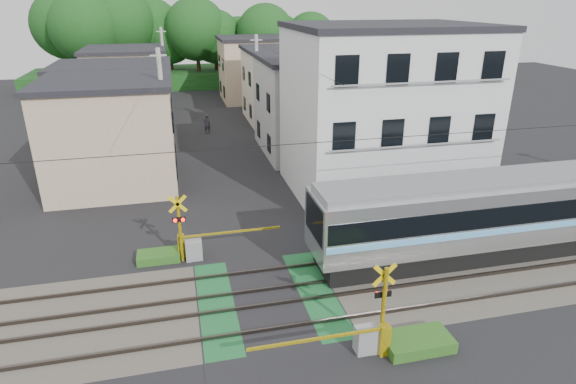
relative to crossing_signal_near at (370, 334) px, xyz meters
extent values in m
plane|color=black|center=(-2.59, 3.65, -0.71)|extent=(120.00, 120.00, 0.00)
cube|color=#47423A|center=(-2.59, 3.65, -0.71)|extent=(120.00, 6.00, 0.00)
cube|color=black|center=(-2.59, 3.65, -0.71)|extent=(5.20, 120.00, 0.00)
cube|color=#145126|center=(-4.49, 3.65, -0.70)|extent=(1.30, 6.00, 0.00)
cube|color=#145126|center=(-0.69, 3.65, -0.70)|extent=(1.30, 6.00, 0.00)
cube|color=#3F3833|center=(-2.59, 1.75, -0.64)|extent=(120.00, 0.08, 0.14)
cube|color=#3F3833|center=(-2.59, 3.15, -0.64)|extent=(120.00, 0.08, 0.14)
cube|color=#3F3833|center=(-2.59, 4.15, -0.64)|extent=(120.00, 0.08, 0.14)
cube|color=#3F3833|center=(-2.59, 5.55, -0.64)|extent=(120.00, 0.08, 0.14)
cube|color=black|center=(8.27, 4.85, -0.28)|extent=(16.74, 2.31, 0.87)
cube|color=black|center=(2.17, 4.85, -0.42)|extent=(2.32, 2.13, 0.58)
cube|color=silver|center=(8.27, 4.85, 1.42)|extent=(17.44, 2.71, 2.52)
cube|color=black|center=(8.27, 4.85, 1.72)|extent=(17.16, 2.75, 0.86)
cube|color=#5CADE8|center=(8.27, 4.85, 1.07)|extent=(17.26, 2.74, 0.27)
cube|color=slate|center=(8.27, 4.85, 2.80)|extent=(17.09, 2.22, 0.23)
cube|color=black|center=(-0.40, 4.85, 1.80)|extent=(0.10, 2.33, 1.51)
cylinder|color=yellow|center=(0.41, 0.05, 0.79)|extent=(0.14, 0.14, 3.00)
cube|color=yellow|center=(0.41, 0.15, 1.99)|extent=(0.77, 0.05, 0.77)
cube|color=yellow|center=(0.41, 0.15, 1.99)|extent=(0.77, 0.05, 0.77)
cube|color=black|center=(0.41, 0.15, 1.29)|extent=(0.55, 0.05, 0.20)
sphere|color=#FF0C07|center=(0.25, 0.21, 1.29)|extent=(0.16, 0.16, 0.16)
sphere|color=#FF0C07|center=(0.57, 0.21, 1.29)|extent=(0.16, 0.16, 0.16)
cube|color=gray|center=(-0.09, 0.05, -0.26)|extent=(0.70, 0.50, 0.90)
cube|color=yellow|center=(0.41, -0.20, -0.16)|extent=(0.30, 0.30, 1.10)
cube|color=yellow|center=(-1.84, -0.20, 0.29)|extent=(4.20, 0.08, 0.08)
cylinder|color=yellow|center=(-5.59, 7.25, 0.79)|extent=(0.14, 0.14, 3.00)
cube|color=yellow|center=(-5.59, 7.15, 1.99)|extent=(0.77, 0.05, 0.77)
cube|color=yellow|center=(-5.59, 7.15, 1.99)|extent=(0.77, 0.05, 0.77)
cube|color=black|center=(-5.59, 7.15, 1.29)|extent=(0.55, 0.05, 0.20)
sphere|color=#FF0C07|center=(-5.75, 7.09, 1.29)|extent=(0.16, 0.16, 0.16)
sphere|color=#FF0C07|center=(-5.43, 7.09, 1.29)|extent=(0.16, 0.16, 0.16)
cube|color=gray|center=(-5.09, 7.25, -0.26)|extent=(0.70, 0.50, 0.90)
cube|color=yellow|center=(-5.59, 7.50, -0.16)|extent=(0.30, 0.30, 1.10)
cube|color=yellow|center=(-3.34, 7.50, 0.29)|extent=(4.20, 0.08, 0.08)
cube|color=silver|center=(5.91, 13.15, 3.79)|extent=(10.00, 8.00, 9.00)
cube|color=black|center=(5.91, 13.15, 8.44)|extent=(10.20, 8.16, 0.30)
cube|color=black|center=(2.21, 9.12, 0.79)|extent=(1.10, 0.06, 1.40)
cube|color=black|center=(4.66, 9.12, 0.79)|extent=(1.10, 0.06, 1.40)
cube|color=black|center=(7.11, 9.12, 0.79)|extent=(1.10, 0.06, 1.40)
cube|color=black|center=(9.56, 9.12, 0.79)|extent=(1.10, 0.06, 1.40)
cube|color=gray|center=(5.91, 8.90, 0.19)|extent=(9.00, 0.06, 0.08)
cube|color=black|center=(2.21, 9.12, 3.79)|extent=(1.10, 0.06, 1.40)
cube|color=black|center=(4.66, 9.12, 3.79)|extent=(1.10, 0.06, 1.40)
cube|color=black|center=(7.11, 9.12, 3.79)|extent=(1.10, 0.06, 1.40)
cube|color=black|center=(9.56, 9.12, 3.79)|extent=(1.10, 0.06, 1.40)
cube|color=gray|center=(5.91, 8.90, 3.19)|extent=(9.00, 0.06, 0.08)
cube|color=black|center=(2.21, 9.12, 6.79)|extent=(1.10, 0.06, 1.40)
cube|color=black|center=(4.66, 9.12, 6.79)|extent=(1.10, 0.06, 1.40)
cube|color=black|center=(7.11, 9.12, 6.79)|extent=(1.10, 0.06, 1.40)
cube|color=black|center=(9.56, 9.12, 6.79)|extent=(1.10, 0.06, 1.40)
cube|color=gray|center=(5.91, 8.90, 6.19)|extent=(9.00, 0.06, 0.08)
cube|color=tan|center=(-9.09, 17.65, 2.29)|extent=(7.00, 7.00, 6.00)
cube|color=black|center=(-9.09, 17.65, 5.44)|extent=(7.35, 7.35, 0.30)
cube|color=black|center=(-5.56, 15.90, 0.59)|extent=(0.06, 1.00, 1.20)
cube|color=black|center=(-5.56, 19.40, 0.59)|extent=(0.06, 1.00, 1.20)
cube|color=black|center=(-5.56, 15.90, 3.39)|extent=(0.06, 1.00, 1.20)
cube|color=black|center=(-5.56, 19.40, 3.39)|extent=(0.06, 1.00, 1.20)
cube|color=#9EA0A2|center=(4.21, 21.65, 2.54)|extent=(7.00, 8.00, 6.50)
cube|color=black|center=(4.21, 21.65, 5.94)|extent=(7.35, 8.40, 0.30)
cube|color=black|center=(0.68, 19.65, 0.59)|extent=(0.06, 1.00, 1.20)
cube|color=black|center=(0.68, 23.65, 0.59)|extent=(0.06, 1.00, 1.20)
cube|color=black|center=(0.68, 19.65, 3.39)|extent=(0.06, 1.00, 1.20)
cube|color=black|center=(0.68, 23.65, 3.39)|extent=(0.06, 1.00, 1.20)
cube|color=beige|center=(-9.59, 26.65, 2.19)|extent=(8.00, 7.00, 5.80)
cube|color=black|center=(-9.59, 26.65, 5.24)|extent=(8.40, 7.35, 0.30)
cube|color=black|center=(-5.56, 24.90, 0.59)|extent=(0.06, 1.00, 1.20)
cube|color=black|center=(-5.56, 28.40, 0.59)|extent=(0.06, 1.00, 1.20)
cube|color=black|center=(-5.56, 24.90, 3.39)|extent=(0.06, 1.00, 1.20)
cube|color=black|center=(-5.56, 28.40, 3.39)|extent=(0.06, 1.00, 1.20)
cube|color=beige|center=(4.61, 31.65, 2.39)|extent=(7.00, 7.00, 6.20)
cube|color=black|center=(4.61, 31.65, 5.64)|extent=(7.35, 7.35, 0.30)
cube|color=black|center=(1.08, 29.90, 0.59)|extent=(0.06, 1.00, 1.20)
cube|color=black|center=(1.08, 33.40, 0.59)|extent=(0.06, 1.00, 1.20)
cube|color=black|center=(1.08, 29.90, 3.39)|extent=(0.06, 1.00, 1.20)
cube|color=black|center=(1.08, 33.40, 3.39)|extent=(0.06, 1.00, 1.20)
cube|color=beige|center=(-9.39, 36.65, 2.29)|extent=(7.00, 8.00, 6.00)
cube|color=black|center=(-9.39, 36.65, 5.44)|extent=(7.35, 8.40, 0.30)
cube|color=black|center=(-5.86, 34.65, 0.59)|extent=(0.06, 1.00, 1.20)
cube|color=black|center=(-5.86, 38.65, 0.59)|extent=(0.06, 1.00, 1.20)
cube|color=black|center=(-5.86, 34.65, 3.39)|extent=(0.06, 1.00, 1.20)
cube|color=black|center=(-5.86, 38.65, 3.39)|extent=(0.06, 1.00, 1.20)
cube|color=tan|center=(3.91, 41.65, 2.49)|extent=(8.00, 7.00, 6.40)
cube|color=black|center=(3.91, 41.65, 5.84)|extent=(8.40, 7.35, 0.30)
cube|color=black|center=(-0.12, 39.90, 0.59)|extent=(0.06, 1.00, 1.20)
cube|color=black|center=(-0.12, 43.40, 0.59)|extent=(0.06, 1.00, 1.20)
cube|color=black|center=(-0.12, 39.90, 3.39)|extent=(0.06, 1.00, 1.20)
cube|color=black|center=(-0.12, 43.40, 3.39)|extent=(0.06, 1.00, 1.20)
cube|color=#194818|center=(-2.59, 53.65, 0.29)|extent=(40.00, 10.00, 2.00)
cylinder|color=#332114|center=(-17.24, 54.24, 2.17)|extent=(0.50, 0.50, 5.77)
sphere|color=#194818|center=(-17.24, 54.24, 6.79)|extent=(8.08, 8.08, 8.08)
cylinder|color=#332114|center=(-14.48, 50.12, 2.14)|extent=(0.50, 0.50, 5.70)
sphere|color=#194818|center=(-14.48, 50.12, 6.69)|extent=(7.98, 7.98, 7.98)
cylinder|color=#332114|center=(-10.91, 52.06, 2.26)|extent=(0.50, 0.50, 5.95)
sphere|color=#194818|center=(-10.91, 52.06, 7.03)|extent=(8.33, 8.33, 8.33)
cylinder|color=#332114|center=(-7.39, 54.53, 1.96)|extent=(0.50, 0.50, 5.35)
sphere|color=#194818|center=(-7.39, 54.53, 6.24)|extent=(7.49, 7.49, 7.49)
cylinder|color=#332114|center=(-5.30, 53.47, 1.52)|extent=(0.50, 0.50, 4.46)
sphere|color=#194818|center=(-5.30, 53.47, 5.09)|extent=(6.24, 6.24, 6.24)
cylinder|color=#332114|center=(-1.99, 51.18, 1.98)|extent=(0.50, 0.50, 5.38)
sphere|color=#194818|center=(-1.99, 51.18, 6.28)|extent=(7.53, 7.53, 7.53)
cylinder|color=#332114|center=(0.28, 51.64, 1.62)|extent=(0.50, 0.50, 4.67)
sphere|color=#194818|center=(0.28, 51.64, 5.36)|extent=(6.54, 6.54, 6.54)
cylinder|color=#332114|center=(3.43, 52.80, 1.39)|extent=(0.50, 0.50, 4.21)
sphere|color=#194818|center=(3.43, 52.80, 4.76)|extent=(5.89, 5.89, 5.89)
cylinder|color=#332114|center=(6.22, 49.17, 1.79)|extent=(0.50, 0.50, 5.01)
sphere|color=#194818|center=(6.22, 49.17, 5.80)|extent=(7.01, 7.01, 7.01)
cylinder|color=#332114|center=(8.40, 51.24, 1.47)|extent=(0.50, 0.50, 4.36)
sphere|color=#194818|center=(8.40, 51.24, 4.96)|extent=(6.11, 6.11, 6.11)
cylinder|color=#332114|center=(12.15, 49.93, 1.54)|extent=(0.50, 0.50, 4.50)
sphere|color=#194818|center=(12.15, 49.93, 5.14)|extent=(6.30, 6.30, 6.30)
cube|color=black|center=(3.41, 4.85, 4.89)|extent=(60.00, 0.02, 0.02)
cylinder|color=#A5A5A0|center=(-5.99, 16.65, 3.29)|extent=(0.26, 0.26, 8.00)
cube|color=#A5A5A0|center=(-5.99, 16.65, 6.89)|extent=(0.90, 0.08, 0.08)
cylinder|color=#A5A5A0|center=(1.01, 25.65, 3.29)|extent=(0.26, 0.26, 8.00)
cube|color=#A5A5A0|center=(1.01, 25.65, 6.89)|extent=(0.90, 0.08, 0.08)
cylinder|color=#A5A5A0|center=(-5.99, 37.65, 3.29)|extent=(0.26, 0.26, 8.00)
cube|color=#A5A5A0|center=(-5.99, 37.65, 6.89)|extent=(0.90, 0.08, 0.08)
cube|color=black|center=(-5.99, 27.15, 6.69)|extent=(0.02, 42.00, 0.02)
cube|color=black|center=(1.01, 27.15, 6.69)|extent=(0.02, 42.00, 0.02)
imported|color=#352F3B|center=(-2.88, 28.18, 0.09)|extent=(0.61, 0.42, 1.61)
cube|color=#2D5E1E|center=(1.61, -0.15, -0.51)|extent=(2.20, 1.20, 0.40)
cube|color=#2D5E1E|center=(-6.59, 7.55, -0.53)|extent=(1.80, 1.00, 0.36)
cube|color=#2D5E1E|center=(2.01, 6.85, -0.56)|extent=(1.50, 0.90, 0.30)
camera|label=1|loc=(-5.36, -11.41, 9.79)|focal=30.00mm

